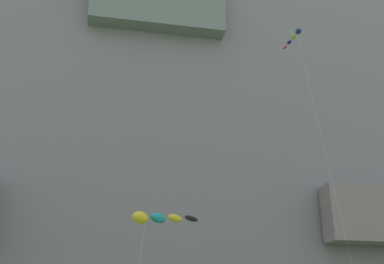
{
  "coord_description": "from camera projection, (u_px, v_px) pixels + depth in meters",
  "views": [
    {
      "loc": [
        -4.44,
        0.34,
        1.94
      ],
      "look_at": [
        0.46,
        25.8,
        12.67
      ],
      "focal_mm": 44.81,
      "sensor_mm": 36.0,
      "label": 1
    }
  ],
  "objects": [
    {
      "name": "kite_windsock_upper_left",
      "position": [
        157.0,
        218.0,
        29.84
      ],
      "size": [
        5.02,
        7.33,
        8.94
      ],
      "color": "yellow",
      "rests_on": "ground"
    },
    {
      "name": "cliff_face",
      "position": [
        145.0,
        97.0,
        60.28
      ],
      "size": [
        180.0,
        25.48,
        58.26
      ],
      "color": "gray",
      "rests_on": "ground"
    },
    {
      "name": "kite_windsock_front_field",
      "position": [
        294.0,
        38.0,
        44.98
      ],
      "size": [
        1.28,
        7.6,
        27.86
      ],
      "color": "navy",
      "rests_on": "ground"
    }
  ]
}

